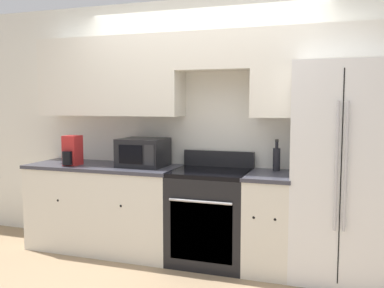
# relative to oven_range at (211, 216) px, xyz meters

# --- Properties ---
(ground_plane) EXTENTS (12.00, 12.00, 0.00)m
(ground_plane) POSITION_rel_oven_range_xyz_m (-0.19, -0.31, -0.45)
(ground_plane) COLOR #937A5B
(wall_back) EXTENTS (8.00, 0.39, 2.60)m
(wall_back) POSITION_rel_oven_range_xyz_m (-0.20, 0.27, 1.06)
(wall_back) COLOR silver
(wall_back) RESTS_ON ground_plane
(lower_cabinets_left) EXTENTS (1.61, 0.64, 0.90)m
(lower_cabinets_left) POSITION_rel_oven_range_xyz_m (-1.16, -0.00, -0.00)
(lower_cabinets_left) COLOR silver
(lower_cabinets_left) RESTS_ON ground_plane
(lower_cabinets_right) EXTENTS (0.43, 0.64, 0.90)m
(lower_cabinets_right) POSITION_rel_oven_range_xyz_m (0.57, -0.00, -0.00)
(lower_cabinets_right) COLOR silver
(lower_cabinets_right) RESTS_ON ground_plane
(oven_range) EXTENTS (0.73, 0.65, 1.06)m
(oven_range) POSITION_rel_oven_range_xyz_m (0.00, 0.00, 0.00)
(oven_range) COLOR black
(oven_range) RESTS_ON ground_plane
(refrigerator) EXTENTS (0.81, 0.73, 1.89)m
(refrigerator) POSITION_rel_oven_range_xyz_m (1.17, 0.04, 0.49)
(refrigerator) COLOR white
(refrigerator) RESTS_ON ground_plane
(microwave) EXTENTS (0.46, 0.41, 0.28)m
(microwave) POSITION_rel_oven_range_xyz_m (-0.73, 0.05, 0.59)
(microwave) COLOR black
(microwave) RESTS_ON lower_cabinets_left
(bottle) EXTENTS (0.07, 0.07, 0.30)m
(bottle) POSITION_rel_oven_range_xyz_m (0.59, 0.19, 0.56)
(bottle) COLOR black
(bottle) RESTS_ON lower_cabinets_right
(coffee_maker) EXTENTS (0.15, 0.23, 0.31)m
(coffee_maker) POSITION_rel_oven_range_xyz_m (-1.46, -0.13, 0.59)
(coffee_maker) COLOR #B22323
(coffee_maker) RESTS_ON lower_cabinets_left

